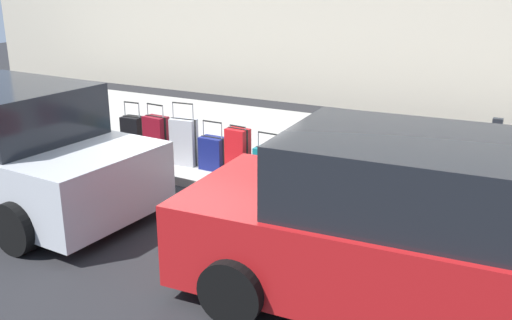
# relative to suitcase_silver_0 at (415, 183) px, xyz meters

# --- Properties ---
(ground_plane) EXTENTS (40.00, 40.00, 0.00)m
(ground_plane) POSITION_rel_suitcase_silver_0_xyz_m (3.14, 0.62, -0.45)
(ground_plane) COLOR black
(sidewalk_curb) EXTENTS (18.00, 5.00, 0.14)m
(sidewalk_curb) POSITION_rel_suitcase_silver_0_xyz_m (3.14, -1.88, -0.38)
(sidewalk_curb) COLOR #9E9B93
(sidewalk_curb) RESTS_ON ground_plane
(suitcase_silver_0) EXTENTS (0.37, 0.23, 0.84)m
(suitcase_silver_0) POSITION_rel_suitcase_silver_0_xyz_m (0.00, 0.00, 0.00)
(suitcase_silver_0) COLOR #9EA0A8
(suitcase_silver_0) RESTS_ON sidewalk_curb
(suitcase_maroon_1) EXTENTS (0.48, 0.26, 0.86)m
(suitcase_maroon_1) POSITION_rel_suitcase_silver_0_xyz_m (0.54, 0.09, -0.00)
(suitcase_maroon_1) COLOR maroon
(suitcase_maroon_1) RESTS_ON sidewalk_curb
(suitcase_black_2) EXTENTS (0.48, 0.21, 0.65)m
(suitcase_black_2) POSITION_rel_suitcase_silver_0_xyz_m (1.14, 0.09, -0.02)
(suitcase_black_2) COLOR black
(suitcase_black_2) RESTS_ON sidewalk_curb
(suitcase_olive_3) EXTENTS (0.36, 0.26, 0.88)m
(suitcase_olive_3) POSITION_rel_suitcase_silver_0_xyz_m (1.68, 0.02, -0.03)
(suitcase_olive_3) COLOR #59601E
(suitcase_olive_3) RESTS_ON sidewalk_curb
(suitcase_teal_4) EXTENTS (0.42, 0.27, 0.75)m
(suitcase_teal_4) POSITION_rel_suitcase_silver_0_xyz_m (2.19, 0.06, -0.06)
(suitcase_teal_4) COLOR #0F606B
(suitcase_teal_4) RESTS_ON sidewalk_curb
(suitcase_red_5) EXTENTS (0.37, 0.27, 0.81)m
(suitcase_red_5) POSITION_rel_suitcase_silver_0_xyz_m (2.69, 0.10, 0.06)
(suitcase_red_5) COLOR red
(suitcase_red_5) RESTS_ON sidewalk_curb
(suitcase_navy_6) EXTENTS (0.42, 0.26, 0.80)m
(suitcase_navy_6) POSITION_rel_suitcase_silver_0_xyz_m (3.19, 0.02, -0.05)
(suitcase_navy_6) COLOR navy
(suitcase_navy_6) RESTS_ON sidewalk_curb
(suitcase_silver_7) EXTENTS (0.45, 0.25, 1.05)m
(suitcase_silver_7) POSITION_rel_suitcase_silver_0_xyz_m (3.74, 0.04, 0.07)
(suitcase_silver_7) COLOR #9EA0A8
(suitcase_silver_7) RESTS_ON sidewalk_curb
(suitcase_maroon_8) EXTENTS (0.42, 0.28, 0.97)m
(suitcase_maroon_8) POSITION_rel_suitcase_silver_0_xyz_m (4.28, 0.06, 0.06)
(suitcase_maroon_8) COLOR maroon
(suitcase_maroon_8) RESTS_ON sidewalk_curb
(suitcase_black_9) EXTENTS (0.37, 0.27, 0.95)m
(suitcase_black_9) POSITION_rel_suitcase_silver_0_xyz_m (4.79, 0.05, 0.03)
(suitcase_black_9) COLOR black
(suitcase_black_9) RESTS_ON sidewalk_curb
(fire_hydrant) EXTENTS (0.39, 0.21, 0.82)m
(fire_hydrant) POSITION_rel_suitcase_silver_0_xyz_m (5.68, 0.08, 0.12)
(fire_hydrant) COLOR #D89E0C
(fire_hydrant) RESTS_ON sidewalk_curb
(bollard_post) EXTENTS (0.15, 0.15, 0.93)m
(bollard_post) POSITION_rel_suitcase_silver_0_xyz_m (6.26, 0.23, 0.15)
(bollard_post) COLOR #333338
(bollard_post) RESTS_ON sidewalk_curb
(parking_meter) EXTENTS (0.12, 0.09, 1.27)m
(parking_meter) POSITION_rel_suitcase_silver_0_xyz_m (-0.91, -0.17, 0.51)
(parking_meter) COLOR slate
(parking_meter) RESTS_ON sidewalk_curb
(parked_car_red_0) EXTENTS (4.37, 2.31, 1.72)m
(parked_car_red_0) POSITION_rel_suitcase_silver_0_xyz_m (-0.41, 2.34, 0.34)
(parked_car_red_0) COLOR #AD1619
(parked_car_red_0) RESTS_ON ground_plane
(parked_car_silver_1) EXTENTS (4.45, 2.28, 1.72)m
(parked_car_silver_1) POSITION_rel_suitcase_silver_0_xyz_m (5.07, 2.34, 0.34)
(parked_car_silver_1) COLOR #B2B5BA
(parked_car_silver_1) RESTS_ON ground_plane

